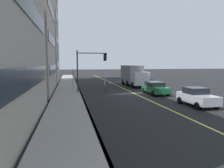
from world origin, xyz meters
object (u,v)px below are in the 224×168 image
pedestrian_with_backpack (105,84)px  street_sign_post (73,78)px  car_green (155,88)px  car_silver (197,97)px  truck_gray (133,75)px  traffic_light_mast (90,64)px

pedestrian_with_backpack → street_sign_post: size_ratio=0.60×
car_green → car_silver: bearing=-173.9°
pedestrian_with_backpack → street_sign_post: bearing=80.0°
car_green → street_sign_post: size_ratio=1.46×
truck_gray → traffic_light_mast: (-6.88, 7.65, 1.78)m
truck_gray → street_sign_post: truck_gray is taller
car_silver → traffic_light_mast: 12.49m
truck_gray → traffic_light_mast: size_ratio=1.55×
traffic_light_mast → street_sign_post: traffic_light_mast is taller
car_green → street_sign_post: bearing=68.3°
car_silver → traffic_light_mast: bearing=41.6°
car_green → car_silver: 6.87m
car_green → car_silver: car_silver is taller
car_green → pedestrian_with_backpack: 6.17m
car_green → street_sign_post: (3.70, 9.30, 0.95)m
pedestrian_with_backpack → street_sign_post: street_sign_post is taller
car_silver → street_sign_post: 14.58m
traffic_light_mast → street_sign_post: (1.42, 1.94, -1.78)m
car_silver → pedestrian_with_backpack: bearing=31.8°
car_green → traffic_light_mast: bearing=72.8°
car_green → truck_gray: 9.21m
car_silver → pedestrian_with_backpack: size_ratio=2.20×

